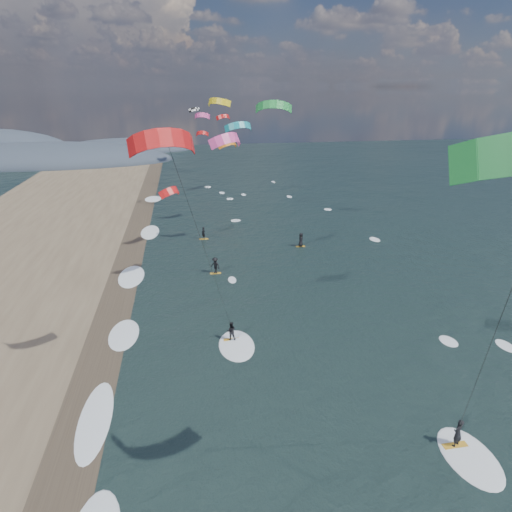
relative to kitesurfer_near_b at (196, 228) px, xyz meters
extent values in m
plane|color=black|center=(4.97, -8.76, -10.24)|extent=(260.00, 260.00, 0.00)
cube|color=#382D23|center=(-7.03, 1.24, -10.24)|extent=(3.00, 240.00, 0.00)
ellipsoid|color=#3D4756|center=(-35.03, 91.24, -10.24)|extent=(64.00, 24.00, 10.00)
ellipsoid|color=#3D4756|center=(-17.03, 111.24, -10.24)|extent=(40.00, 18.00, 7.00)
cube|color=gold|center=(12.73, -7.93, -10.22)|extent=(1.35, 0.40, 0.06)
imported|color=black|center=(12.73, -7.93, -9.36)|extent=(0.72, 0.63, 1.66)
ellipsoid|color=white|center=(13.03, -8.73, -10.24)|extent=(2.60, 4.20, 0.12)
cylinder|color=black|center=(10.73, -10.93, -1.50)|extent=(0.02, 0.02, 16.54)
cube|color=gold|center=(2.24, 4.15, -10.22)|extent=(1.15, 0.35, 0.05)
imported|color=black|center=(2.24, 4.15, -9.46)|extent=(0.76, 0.62, 1.46)
ellipsoid|color=white|center=(2.54, 3.35, -10.24)|extent=(2.60, 4.20, 0.12)
cylinder|color=black|center=(0.49, 1.15, -1.90)|extent=(0.02, 0.02, 15.72)
cube|color=gold|center=(2.05, 16.59, -10.22)|extent=(1.10, 0.35, 0.05)
imported|color=black|center=(2.05, 16.59, -9.35)|extent=(1.21, 1.23, 1.70)
cube|color=gold|center=(12.63, 22.75, -10.22)|extent=(1.10, 0.35, 0.05)
imported|color=black|center=(12.63, 22.75, -9.37)|extent=(0.73, 0.92, 1.65)
cube|color=gold|center=(1.44, 27.33, -10.22)|extent=(1.10, 0.35, 0.05)
imported|color=black|center=(1.44, 27.33, -9.43)|extent=(0.61, 0.66, 1.52)
ellipsoid|color=white|center=(-5.83, -2.76, -10.24)|extent=(2.40, 5.40, 0.11)
ellipsoid|color=white|center=(-5.83, 6.24, -10.24)|extent=(2.40, 5.40, 0.11)
ellipsoid|color=white|center=(-5.83, 17.24, -10.24)|extent=(2.40, 5.40, 0.11)
ellipsoid|color=white|center=(-5.83, 31.24, -10.24)|extent=(2.40, 5.40, 0.11)
ellipsoid|color=white|center=(-5.83, 49.24, -10.24)|extent=(2.40, 5.40, 0.11)
camera|label=1|loc=(-0.50, -23.18, 7.39)|focal=30.00mm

